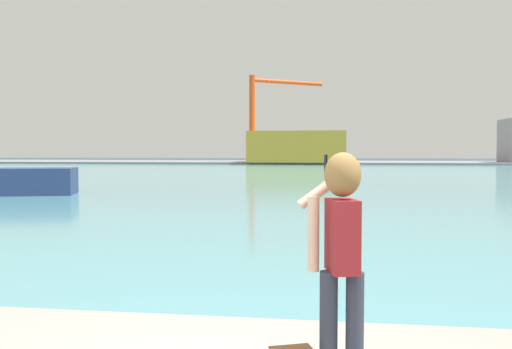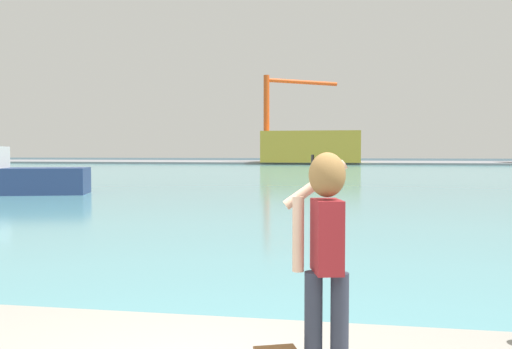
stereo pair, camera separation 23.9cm
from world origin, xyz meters
name	(u,v)px [view 1 (the left image)]	position (x,y,z in m)	size (l,w,h in m)	color
ground_plane	(325,173)	(0.00, 50.00, 0.00)	(220.00, 220.00, 0.00)	#334751
harbor_water	(326,172)	(0.00, 52.00, 0.01)	(140.00, 100.00, 0.02)	#599EA8
far_shore_dock	(329,162)	(0.00, 92.00, 0.18)	(140.00, 20.00, 0.35)	gray
person_photographer	(341,240)	(0.81, 0.63, 1.52)	(0.54, 0.54, 1.74)	#2D3342
warehouse_left	(297,147)	(-5.15, 86.14, 2.88)	(15.77, 9.51, 5.05)	gold
port_crane	(264,107)	(-11.13, 88.85, 9.77)	(12.20, 8.68, 14.67)	#D84C19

